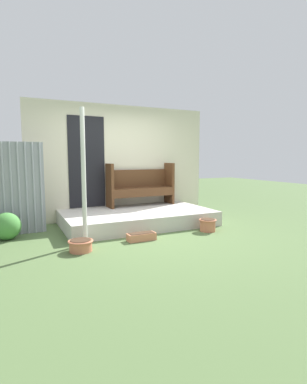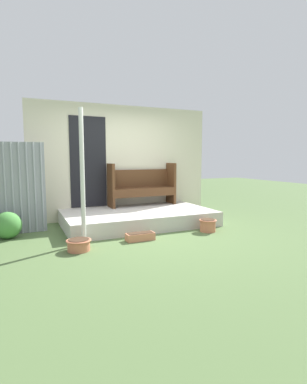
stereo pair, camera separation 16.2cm
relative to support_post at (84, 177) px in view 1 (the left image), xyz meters
name	(u,v)px [view 1 (the left image)]	position (x,y,z in m)	size (l,w,h in m)	color
ground_plane	(148,235)	(1.16, 0.10, -1.09)	(24.00, 24.00, 0.00)	#516B3D
porch_slab	(138,218)	(1.33, 0.98, -0.95)	(3.06, 1.75, 0.30)	beige
house_wall	(121,162)	(1.29, 1.88, 0.21)	(4.26, 0.08, 2.60)	beige
support_post	(84,177)	(0.00, 0.00, 0.00)	(0.07, 0.07, 2.19)	silver
bench	(140,184)	(1.68, 1.64, -0.31)	(1.60, 0.46, 0.98)	#54331C
flower_pot_left	(81,245)	(-0.15, -0.33, -1.00)	(0.38, 0.38, 0.18)	#C67251
flower_pot_middle	(208,224)	(2.32, -0.14, -0.96)	(0.33, 0.33, 0.24)	#C67251
planter_box_rect	(141,237)	(0.92, -0.18, -1.03)	(0.49, 0.19, 0.14)	tan
shrub_by_fence	(6,226)	(-1.15, 0.87, -0.86)	(0.48, 0.43, 0.47)	#478C3D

